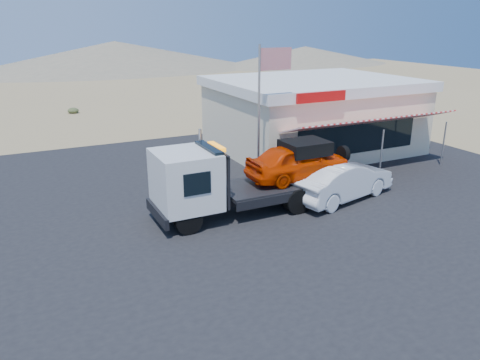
{
  "coord_description": "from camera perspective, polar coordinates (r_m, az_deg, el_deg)",
  "views": [
    {
      "loc": [
        -4.5,
        -12.48,
        6.88
      ],
      "look_at": [
        2.46,
        1.71,
        1.5
      ],
      "focal_mm": 35.0,
      "sensor_mm": 36.0,
      "label": 1
    }
  ],
  "objects": [
    {
      "name": "ground",
      "position": [
        14.94,
        -5.65,
        -8.71
      ],
      "size": [
        120.0,
        120.0,
        0.0
      ],
      "primitive_type": "plane",
      "color": "#958054",
      "rests_on": "ground"
    },
    {
      "name": "asphalt_lot",
      "position": [
        18.14,
        -3.1,
        -3.48
      ],
      "size": [
        32.0,
        24.0,
        0.02
      ],
      "primitive_type": "cube",
      "color": "black",
      "rests_on": "ground"
    },
    {
      "name": "tow_truck",
      "position": [
        17.55,
        1.89,
        0.84
      ],
      "size": [
        8.17,
        2.42,
        2.73
      ],
      "color": "black",
      "rests_on": "asphalt_lot"
    },
    {
      "name": "white_sedan",
      "position": [
        19.28,
        12.26,
        0.0
      ],
      "size": [
        5.05,
        2.74,
        1.58
      ],
      "primitive_type": "imported",
      "rotation": [
        0.0,
        0.0,
        1.81
      ],
      "color": "silver",
      "rests_on": "asphalt_lot"
    },
    {
      "name": "jerky_store",
      "position": [
        26.63,
        8.77,
        8.0
      ],
      "size": [
        10.4,
        9.97,
        3.9
      ],
      "color": "beige",
      "rests_on": "asphalt_lot"
    },
    {
      "name": "flagpole",
      "position": [
        19.67,
        2.94,
        9.66
      ],
      "size": [
        1.55,
        0.1,
        6.0
      ],
      "color": "#99999E",
      "rests_on": "asphalt_lot"
    }
  ]
}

